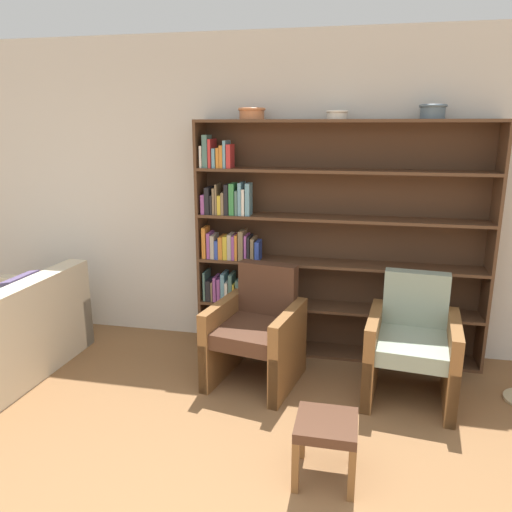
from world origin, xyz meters
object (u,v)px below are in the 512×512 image
Objects in this scene: armchair_cushioned at (412,345)px; footstool at (326,431)px; bowl_terracotta at (252,113)px; bowl_sage at (337,114)px; bowl_cream at (433,111)px; bookshelf at (312,244)px; armchair_leather at (257,331)px.

footstool is (-0.55, -1.07, -0.10)m from armchair_cushioned.
bowl_terracotta reaches higher than bowl_sage.
bowl_terracotta reaches higher than footstool.
bowl_cream is (1.43, 0.00, 0.01)m from bowl_terracotta.
bowl_terracotta reaches higher than bookshelf.
footstool is at bearing 68.87° from armchair_cushioned.
bowl_cream reaches higher than footstool.
bowl_sage reaches higher than armchair_leather.
bowl_terracotta is at bearing -17.83° from armchair_cushioned.
bookshelf is 2.70× the size of armchair_leather.
footstool is at bearing -64.47° from bowl_terracotta.
armchair_cushioned is (1.18, 0.00, 0.00)m from armchair_leather.
bowl_sage is 2.43m from footstool.
footstool is at bearing -86.56° from bowl_sage.
bookshelf is 10.69× the size of bowl_terracotta.
bookshelf is at bearing 2.34° from bowl_terracotta.
bowl_sage is 0.20× the size of armchair_cushioned.
bowl_terracotta is 1.09× the size of bowl_cream.
bowl_cream is 0.23× the size of armchair_cushioned.
bowl_cream is at bearing 69.40° from footstool.
footstool is (0.28, -1.69, -0.69)m from bookshelf.
bowl_sage is 0.84× the size of bowl_cream.
armchair_cushioned is at bearing 62.60° from footstool.
armchair_cushioned is at bearing -97.10° from bowl_cream.
bowl_cream is at bearing 0.00° from bowl_sage.
bookshelf is 2.70× the size of armchair_cushioned.
bowl_cream is at bearing -143.32° from armchair_leather.
bookshelf is at bearing -30.80° from armchair_cushioned.
bowl_sage is at bearing -36.50° from armchair_cushioned.
bowl_sage is at bearing -120.00° from armchair_leather.
bowl_cream is 1.79m from armchair_cushioned.
bowl_terracotta is 0.61× the size of footstool.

